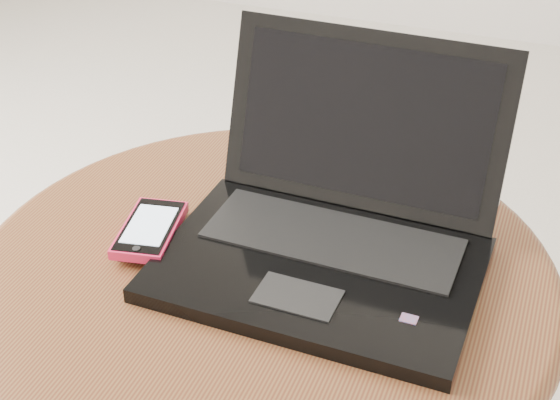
% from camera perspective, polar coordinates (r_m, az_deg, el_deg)
% --- Properties ---
extents(table, '(0.65, 0.65, 0.51)m').
position_cam_1_polar(table, '(0.95, -1.15, -9.68)').
color(table, '#592814').
rests_on(table, ground).
extents(laptop, '(0.34, 0.31, 0.21)m').
position_cam_1_polar(laptop, '(0.88, 3.68, -1.69)').
color(laptop, black).
rests_on(laptop, table).
extents(phone_black, '(0.08, 0.11, 0.01)m').
position_cam_1_polar(phone_black, '(0.93, -9.05, -2.23)').
color(phone_black, black).
rests_on(phone_black, table).
extents(phone_pink, '(0.08, 0.12, 0.01)m').
position_cam_1_polar(phone_pink, '(0.92, -9.13, -2.05)').
color(phone_pink, '#F52352').
rests_on(phone_pink, phone_black).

